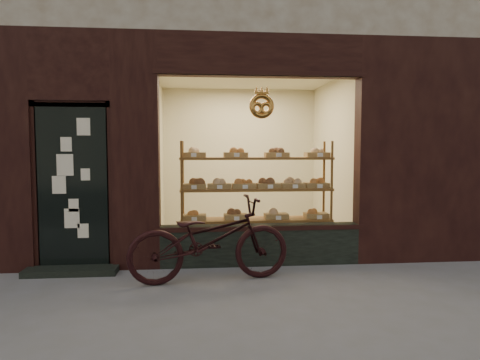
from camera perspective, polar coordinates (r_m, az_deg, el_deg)
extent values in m
plane|color=slate|center=(3.96, 0.40, -19.45)|extent=(90.00, 90.00, 0.00)
cube|color=black|center=(5.94, 2.69, -8.60)|extent=(2.70, 0.25, 0.55)
cube|color=black|center=(5.92, -21.37, -0.84)|extent=(0.90, 0.04, 2.15)
cube|color=black|center=(5.95, -21.53, -11.19)|extent=(1.15, 0.35, 0.08)
torus|color=#C48337|center=(5.72, 2.90, 9.81)|extent=(0.33, 0.07, 0.33)
cube|color=brown|center=(6.40, 2.14, -9.73)|extent=(2.20, 0.45, 0.04)
cube|color=brown|center=(6.30, 2.15, -5.31)|extent=(2.20, 0.45, 0.03)
cube|color=brown|center=(6.24, 2.16, -1.23)|extent=(2.20, 0.45, 0.04)
cube|color=brown|center=(6.22, 2.17, 2.90)|extent=(2.20, 0.45, 0.04)
cylinder|color=brown|center=(6.02, -7.76, -2.91)|extent=(0.04, 0.04, 1.70)
cylinder|color=brown|center=(6.30, 12.10, -2.64)|extent=(0.04, 0.04, 1.70)
cylinder|color=brown|center=(6.40, -7.62, -2.48)|extent=(0.04, 0.04, 1.70)
cylinder|color=brown|center=(6.67, 11.09, -2.25)|extent=(0.04, 0.04, 1.70)
cube|color=olive|center=(6.24, -6.10, -4.93)|extent=(0.34, 0.24, 0.07)
sphere|color=#B15F2F|center=(6.23, -6.11, -4.16)|extent=(0.11, 0.11, 0.11)
cube|color=white|center=(6.06, -6.12, -5.21)|extent=(0.07, 0.01, 0.05)
cube|color=olive|center=(6.26, -0.58, -4.88)|extent=(0.34, 0.24, 0.07)
sphere|color=brown|center=(6.25, -0.58, -4.11)|extent=(0.11, 0.11, 0.11)
cube|color=white|center=(6.08, -0.43, -5.15)|extent=(0.08, 0.01, 0.05)
cube|color=olive|center=(6.34, 4.85, -4.78)|extent=(0.34, 0.24, 0.07)
sphere|color=tan|center=(6.33, 4.86, -4.02)|extent=(0.11, 0.11, 0.11)
cube|color=white|center=(6.16, 5.16, -5.05)|extent=(0.07, 0.01, 0.05)
cube|color=olive|center=(6.47, 10.11, -4.65)|extent=(0.34, 0.24, 0.07)
sphere|color=#B15F2F|center=(6.46, 10.12, -3.90)|extent=(0.11, 0.11, 0.11)
cube|color=white|center=(6.29, 10.56, -4.90)|extent=(0.08, 0.01, 0.05)
cube|color=olive|center=(6.18, -6.13, -0.81)|extent=(0.34, 0.24, 0.07)
sphere|color=brown|center=(6.18, -6.14, -0.03)|extent=(0.11, 0.11, 0.11)
cube|color=white|center=(6.00, -6.15, -0.97)|extent=(0.07, 0.01, 0.06)
cube|color=olive|center=(6.19, -2.80, -0.79)|extent=(0.34, 0.24, 0.07)
sphere|color=tan|center=(6.18, -2.80, -0.01)|extent=(0.11, 0.11, 0.11)
cube|color=white|center=(6.01, -2.72, -0.94)|extent=(0.08, 0.01, 0.06)
cube|color=olive|center=(6.22, 0.52, -0.76)|extent=(0.34, 0.24, 0.07)
sphere|color=#B15F2F|center=(6.21, 0.52, 0.02)|extent=(0.11, 0.11, 0.11)
cube|color=white|center=(6.03, 0.70, -0.92)|extent=(0.07, 0.01, 0.06)
cube|color=olive|center=(6.26, 3.80, -0.74)|extent=(0.34, 0.24, 0.07)
sphere|color=brown|center=(6.26, 3.80, 0.04)|extent=(0.11, 0.11, 0.11)
cube|color=white|center=(6.08, 4.07, -0.88)|extent=(0.07, 0.01, 0.06)
cube|color=olive|center=(6.33, 7.02, -0.71)|extent=(0.34, 0.24, 0.07)
sphere|color=tan|center=(6.32, 7.02, 0.06)|extent=(0.11, 0.11, 0.11)
cube|color=white|center=(6.15, 7.38, -0.85)|extent=(0.08, 0.01, 0.06)
cube|color=olive|center=(6.42, 10.16, -0.68)|extent=(0.34, 0.24, 0.07)
sphere|color=#B15F2F|center=(6.41, 10.17, 0.08)|extent=(0.11, 0.11, 0.11)
cube|color=white|center=(6.24, 10.61, -0.82)|extent=(0.08, 0.01, 0.06)
cube|color=olive|center=(6.16, -6.16, 3.36)|extent=(0.34, 0.24, 0.07)
sphere|color=tan|center=(6.16, -6.17, 4.15)|extent=(0.11, 0.11, 0.11)
cube|color=white|center=(5.98, -6.19, 3.33)|extent=(0.07, 0.01, 0.06)
cube|color=olive|center=(6.18, -0.59, 3.38)|extent=(0.34, 0.24, 0.07)
sphere|color=#B15F2F|center=(6.18, -0.59, 4.17)|extent=(0.11, 0.11, 0.11)
cube|color=white|center=(6.00, -0.44, 3.36)|extent=(0.08, 0.01, 0.06)
cube|color=olive|center=(6.26, 4.90, 3.38)|extent=(0.34, 0.24, 0.07)
sphere|color=brown|center=(6.26, 4.91, 4.16)|extent=(0.11, 0.11, 0.11)
cube|color=white|center=(6.08, 5.21, 3.35)|extent=(0.07, 0.01, 0.06)
cube|color=olive|center=(6.40, 10.21, 3.34)|extent=(0.34, 0.24, 0.07)
sphere|color=tan|center=(6.40, 10.22, 4.11)|extent=(0.11, 0.11, 0.11)
cube|color=white|center=(6.22, 10.67, 3.32)|extent=(0.08, 0.01, 0.06)
imported|color=black|center=(5.16, -4.08, -7.91)|extent=(2.01, 0.95, 1.02)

